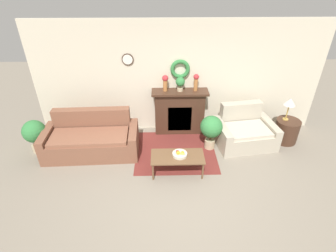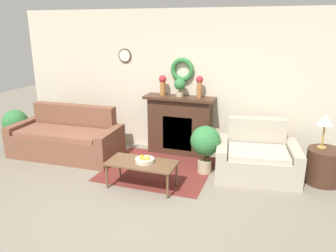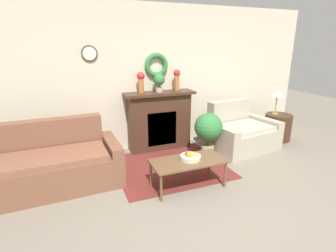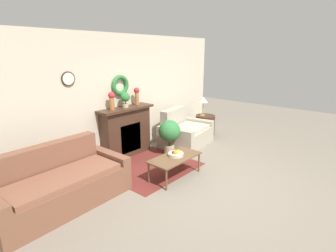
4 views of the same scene
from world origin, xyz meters
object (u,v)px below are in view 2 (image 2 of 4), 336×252
(fireplace, at_px, (180,125))
(potted_plant_floor_by_loveseat, at_px, (205,143))
(potted_plant_floor_by_couch, at_px, (16,124))
(loveseat_right, at_px, (257,158))
(vase_on_mantel_left, at_px, (163,84))
(table_lamp, at_px, (325,121))
(potted_plant_on_mantel, at_px, (180,86))
(side_table_by_loveseat, at_px, (324,166))
(couch_left, at_px, (67,139))
(fruit_bowl, at_px, (145,160))
(coffee_table, at_px, (142,165))
(vase_on_mantel_right, at_px, (199,85))

(fireplace, height_order, potted_plant_floor_by_loveseat, fireplace)
(potted_plant_floor_by_couch, bearing_deg, loveseat_right, 2.53)
(loveseat_right, xyz_separation_m, vase_on_mantel_left, (-1.84, 0.54, 1.05))
(table_lamp, height_order, potted_plant_on_mantel, potted_plant_on_mantel)
(loveseat_right, height_order, vase_on_mantel_left, vase_on_mantel_left)
(side_table_by_loveseat, bearing_deg, table_lamp, 141.34)
(fireplace, relative_size, couch_left, 0.64)
(potted_plant_on_mantel, bearing_deg, potted_plant_floor_by_loveseat, -46.68)
(potted_plant_floor_by_loveseat, bearing_deg, loveseat_right, 12.93)
(table_lamp, height_order, potted_plant_floor_by_loveseat, table_lamp)
(side_table_by_loveseat, bearing_deg, fruit_bowl, -158.13)
(vase_on_mantel_left, relative_size, potted_plant_floor_by_loveseat, 0.46)
(couch_left, bearing_deg, coffee_table, -23.95)
(fireplace, distance_m, vase_on_mantel_left, 0.85)
(vase_on_mantel_left, bearing_deg, loveseat_right, -16.32)
(potted_plant_on_mantel, bearing_deg, side_table_by_loveseat, -10.55)
(loveseat_right, bearing_deg, side_table_by_loveseat, -5.68)
(fruit_bowl, xyz_separation_m, potted_plant_on_mantel, (0.09, 1.52, 0.88))
(coffee_table, distance_m, table_lamp, 2.89)
(fruit_bowl, height_order, vase_on_mantel_right, vase_on_mantel_right)
(side_table_by_loveseat, xyz_separation_m, potted_plant_on_mantel, (-2.53, 0.47, 1.06))
(couch_left, distance_m, potted_plant_on_mantel, 2.38)
(fruit_bowl, xyz_separation_m, vase_on_mantel_left, (-0.26, 1.54, 0.90))
(potted_plant_on_mantel, bearing_deg, potted_plant_floor_by_couch, -167.36)
(potted_plant_on_mantel, distance_m, potted_plant_floor_by_loveseat, 1.27)
(coffee_table, bearing_deg, vase_on_mantel_left, 97.89)
(vase_on_mantel_right, bearing_deg, fruit_bowl, -106.33)
(side_table_by_loveseat, xyz_separation_m, potted_plant_floor_by_couch, (-5.78, -0.26, 0.20))
(potted_plant_floor_by_couch, bearing_deg, fruit_bowl, -14.03)
(potted_plant_floor_by_couch, bearing_deg, vase_on_mantel_right, 11.70)
(table_lamp, relative_size, vase_on_mantel_right, 1.36)
(side_table_by_loveseat, height_order, potted_plant_floor_by_loveseat, potted_plant_floor_by_loveseat)
(loveseat_right, height_order, table_lamp, table_lamp)
(fireplace, bearing_deg, vase_on_mantel_right, 0.85)
(vase_on_mantel_right, height_order, potted_plant_floor_by_couch, vase_on_mantel_right)
(loveseat_right, bearing_deg, coffee_table, -156.38)
(couch_left, relative_size, vase_on_mantel_left, 5.48)
(fireplace, relative_size, side_table_by_loveseat, 2.39)
(fruit_bowl, height_order, potted_plant_on_mantel, potted_plant_on_mantel)
(couch_left, bearing_deg, vase_on_mantel_left, 23.59)
(fireplace, xyz_separation_m, table_lamp, (2.46, -0.43, 0.43))
(loveseat_right, height_order, side_table_by_loveseat, loveseat_right)
(couch_left, relative_size, coffee_table, 1.97)
(couch_left, xyz_separation_m, potted_plant_floor_by_couch, (-1.24, 0.05, 0.16))
(coffee_table, height_order, table_lamp, table_lamp)
(fruit_bowl, xyz_separation_m, potted_plant_floor_by_couch, (-3.17, 0.79, 0.03))
(coffee_table, height_order, vase_on_mantel_left, vase_on_mantel_left)
(side_table_by_loveseat, height_order, vase_on_mantel_right, vase_on_mantel_right)
(couch_left, bearing_deg, fireplace, 19.50)
(couch_left, bearing_deg, potted_plant_floor_by_couch, 175.68)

